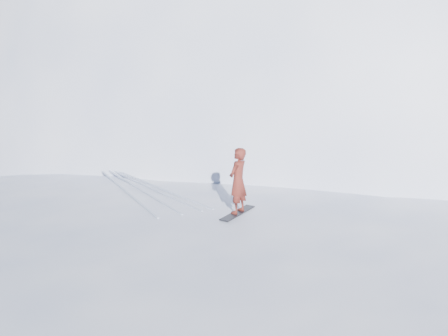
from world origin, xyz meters
The scene contains 7 objects.
near_ridge centered at (1.00, 3.00, 0.00)m, with size 36.00×28.00×4.80m, color white.
summit_peak centered at (22.00, 26.00, 0.00)m, with size 60.00×56.00×56.00m, color white.
peak_shoulder centered at (10.00, 20.00, 0.00)m, with size 28.00×24.00×18.00m, color white.
wind_bumps centered at (-0.56, 2.12, 0.00)m, with size 16.00×14.40×1.00m.
snowboard centered at (1.71, 1.99, 2.41)m, with size 1.54×0.29×0.03m, color black.
snowboarder centered at (1.71, 1.99, 3.36)m, with size 0.68×0.45×1.87m, color maroon.
board_tracks centered at (-0.13, 5.45, 2.42)m, with size 2.24×5.98×0.04m.
Camera 1 is at (-3.90, -10.23, 7.02)m, focal length 40.00 mm.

